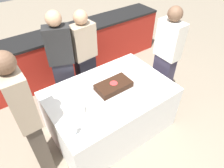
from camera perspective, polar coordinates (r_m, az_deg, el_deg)
name	(u,v)px	position (r m, az deg, el deg)	size (l,w,h in m)	color
ground_plane	(110,125)	(3.17, -0.53, -11.75)	(14.00, 14.00, 0.00)	gray
back_counter	(61,55)	(3.97, -14.43, 8.13)	(4.40, 0.58, 0.92)	#A82319
dining_table	(110,110)	(2.89, -0.57, -7.30)	(1.65, 1.10, 0.73)	white
cake	(114,86)	(2.64, 0.47, -0.51)	(0.51, 0.31, 0.09)	#B7B2AD
plate_stack	(75,110)	(2.38, -10.40, -7.24)	(0.23, 0.23, 0.09)	white
wine_glass	(74,128)	(2.12, -10.71, -12.29)	(0.06, 0.06, 0.17)	white
side_plate_near_cake	(101,77)	(2.86, -3.10, 2.11)	(0.18, 0.18, 0.00)	white
utensil_pile	(144,102)	(2.50, 9.12, -5.20)	(0.18, 0.10, 0.02)	white
person_cutting_cake	(85,58)	(3.14, -7.79, 7.33)	(0.38, 0.23, 1.56)	#282833
person_seated_left	(28,120)	(2.27, -22.96, -9.37)	(0.20, 0.37, 1.70)	#4C4238
person_seated_right	(166,58)	(3.15, 15.16, 7.16)	(0.20, 0.37, 1.63)	#383347
person_standing_back	(62,64)	(3.00, -14.02, 5.62)	(0.40, 0.31, 1.63)	#282833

